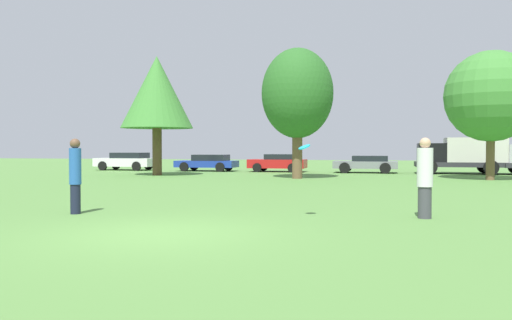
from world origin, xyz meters
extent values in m
plane|color=#54843D|center=(0.00, 0.00, 0.00)|extent=(120.00, 120.00, 0.00)
cylinder|color=#191E33|center=(-3.24, 2.27, 0.37)|extent=(0.25, 0.25, 0.74)
cylinder|color=#2659A5|center=(-3.24, 2.27, 1.19)|extent=(0.29, 0.29, 0.90)
sphere|color=brown|center=(-3.24, 2.27, 1.75)|extent=(0.25, 0.25, 0.25)
cylinder|color=#3F3F47|center=(5.13, 3.41, 0.37)|extent=(0.31, 0.31, 0.74)
cylinder|color=silver|center=(5.13, 3.41, 1.19)|extent=(0.36, 0.36, 0.90)
sphere|color=tan|center=(5.13, 3.41, 1.76)|extent=(0.25, 0.25, 0.25)
cylinder|color=#19B2D8|center=(2.41, 2.71, 1.66)|extent=(0.30, 0.28, 0.18)
cylinder|color=brown|center=(-8.75, 19.47, 1.41)|extent=(0.55, 0.55, 2.81)
cone|color=#3D7F33|center=(-8.75, 19.47, 4.96)|extent=(4.28, 4.28, 4.28)
cylinder|color=brown|center=(-0.11, 18.13, 1.75)|extent=(0.54, 0.54, 3.49)
ellipsoid|color=#286023|center=(-0.11, 18.13, 4.54)|extent=(3.81, 3.81, 4.79)
cylinder|color=brown|center=(9.64, 19.15, 1.49)|extent=(0.42, 0.42, 2.99)
sphere|color=#3D7F33|center=(9.64, 19.15, 4.26)|extent=(4.62, 4.62, 4.62)
cube|color=silver|center=(-13.94, 25.52, 0.58)|extent=(4.37, 1.98, 0.60)
cube|color=black|center=(-13.61, 25.52, 1.08)|extent=(2.41, 1.71, 0.41)
cylinder|color=black|center=(-15.30, 24.60, 0.33)|extent=(0.67, 0.19, 0.66)
cylinder|color=black|center=(-15.27, 26.49, 0.33)|extent=(0.67, 0.19, 0.66)
cylinder|color=black|center=(-12.61, 24.55, 0.33)|extent=(0.67, 0.19, 0.66)
cylinder|color=black|center=(-12.58, 26.45, 0.33)|extent=(0.67, 0.19, 0.66)
cube|color=#1E389E|center=(-7.67, 25.41, 0.50)|extent=(4.26, 1.97, 0.46)
cube|color=black|center=(-7.35, 25.40, 0.95)|extent=(2.35, 1.71, 0.43)
cylinder|color=black|center=(-8.99, 24.49, 0.32)|extent=(0.65, 0.20, 0.65)
cylinder|color=black|center=(-8.96, 26.38, 0.32)|extent=(0.65, 0.20, 0.65)
cylinder|color=black|center=(-6.37, 24.44, 0.32)|extent=(0.65, 0.20, 0.65)
cylinder|color=black|center=(-6.34, 26.33, 0.32)|extent=(0.65, 0.20, 0.65)
cube|color=red|center=(-2.62, 25.55, 0.55)|extent=(3.90, 1.89, 0.59)
cube|color=black|center=(-2.33, 25.54, 1.03)|extent=(2.16, 1.64, 0.36)
cylinder|color=black|center=(-3.84, 24.66, 0.30)|extent=(0.61, 0.19, 0.61)
cylinder|color=black|center=(-3.80, 26.48, 0.30)|extent=(0.61, 0.19, 0.61)
cylinder|color=black|center=(-1.44, 24.62, 0.30)|extent=(0.61, 0.19, 0.61)
cylinder|color=black|center=(-1.40, 26.44, 0.30)|extent=(0.61, 0.19, 0.61)
cube|color=slate|center=(3.28, 25.36, 0.53)|extent=(4.12, 1.96, 0.47)
cube|color=black|center=(3.58, 25.36, 0.94)|extent=(2.28, 1.70, 0.36)
cylinder|color=black|center=(1.99, 24.44, 0.35)|extent=(0.70, 0.19, 0.70)
cylinder|color=black|center=(2.03, 26.33, 0.35)|extent=(0.70, 0.19, 0.70)
cylinder|color=black|center=(4.53, 24.40, 0.35)|extent=(0.70, 0.19, 0.70)
cylinder|color=black|center=(4.56, 26.28, 0.35)|extent=(0.70, 0.19, 0.70)
cube|color=#2D2D33|center=(9.19, 25.47, 0.60)|extent=(5.64, 2.39, 0.30)
cube|color=black|center=(7.45, 25.51, 1.34)|extent=(1.83, 2.21, 1.18)
cube|color=beige|center=(9.97, 25.46, 1.51)|extent=(3.51, 2.36, 1.52)
cylinder|color=black|center=(7.21, 24.36, 0.45)|extent=(0.90, 0.26, 0.89)
cylinder|color=black|center=(7.25, 26.66, 0.45)|extent=(0.90, 0.26, 0.89)
cylinder|color=black|center=(10.71, 24.30, 0.45)|extent=(0.90, 0.26, 0.89)
cylinder|color=black|center=(10.75, 26.59, 0.45)|extent=(0.90, 0.26, 0.89)
camera|label=1|loc=(4.06, -9.16, 1.65)|focal=36.28mm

